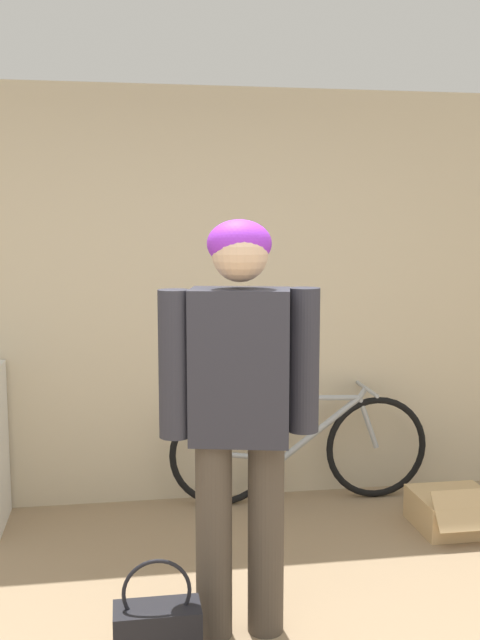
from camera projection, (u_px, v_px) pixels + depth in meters
name	position (u px, v px, depth m)	size (l,w,h in m)	color
wall_back	(189.00, 298.00, 4.71)	(8.00, 0.07, 2.60)	beige
person	(240.00, 394.00, 3.12)	(0.68, 0.33, 1.79)	#4C4238
bicycle	(300.00, 447.00, 4.75)	(1.67, 0.46, 0.74)	black
handbag	(157.00, 634.00, 2.99)	(0.35, 0.17, 0.46)	black
cardboard_box	(454.00, 511.00, 4.36)	(0.44, 0.51, 0.29)	tan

